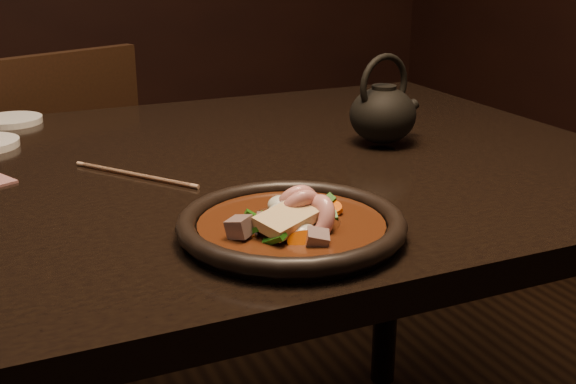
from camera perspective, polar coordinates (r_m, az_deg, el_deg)
name	(u,v)px	position (r m, az deg, el deg)	size (l,w,h in m)	color
table	(106,229)	(1.07, -14.20, -2.85)	(1.60, 0.90, 0.75)	black
chair	(47,211)	(1.81, -18.48, -1.42)	(0.52, 0.52, 0.84)	black
plate	(291,226)	(0.81, 0.27, -2.68)	(0.26, 0.26, 0.03)	black
stirfry	(292,221)	(0.80, 0.35, -2.33)	(0.16, 0.14, 0.06)	#3E1B0B
saucer_right	(12,120)	(1.42, -21.00, 5.31)	(0.11, 0.11, 0.01)	white
chopsticks	(135,175)	(1.04, -11.99, 1.35)	(0.14, 0.18, 0.01)	tan
teapot	(383,112)	(1.18, 7.53, 6.30)	(0.13, 0.11, 0.15)	black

